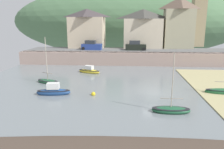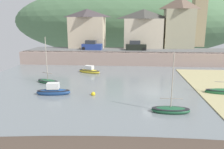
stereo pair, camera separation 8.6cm
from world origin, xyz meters
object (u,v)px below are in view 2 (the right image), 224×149
at_px(church_with_spire, 200,7).
at_px(parked_car_by_wall, 136,46).
at_px(waterfront_building_left, 87,28).
at_px(waterfront_building_right, 179,22).
at_px(motorboat_with_cabin, 89,71).
at_px(mooring_buoy, 93,94).
at_px(waterfront_building_centre, 143,28).
at_px(sailboat_tall_mast, 171,110).
at_px(fishing_boat_green, 53,91).
at_px(parked_car_near_slipway, 92,46).
at_px(sailboat_white_hull, 48,81).

height_order(church_with_spire, parked_car_by_wall, church_with_spire).
xyz_separation_m(waterfront_building_left, waterfront_building_right, (20.05, -0.00, 1.23)).
relative_size(motorboat_with_cabin, mooring_buoy, 8.23).
xyz_separation_m(waterfront_building_left, mooring_buoy, (5.51, -26.76, -6.54)).
relative_size(waterfront_building_centre, sailboat_tall_mast, 1.52).
height_order(church_with_spire, fishing_boat_green, church_with_spire).
height_order(waterfront_building_left, parked_car_near_slipway, waterfront_building_left).
bearing_deg(fishing_boat_green, church_with_spire, 45.22).
distance_m(waterfront_building_right, parked_car_near_slipway, 19.49).
distance_m(waterfront_building_right, sailboat_tall_mast, 32.66).
bearing_deg(motorboat_with_cabin, parked_car_by_wall, 76.16).
xyz_separation_m(waterfront_building_right, mooring_buoy, (-14.54, -26.76, -7.76)).
distance_m(fishing_boat_green, sailboat_tall_mast, 12.99).
xyz_separation_m(fishing_boat_green, mooring_buoy, (4.53, 0.07, -0.23)).
xyz_separation_m(parked_car_near_slipway, mooring_buoy, (3.83, -22.26, -3.06)).
distance_m(motorboat_with_cabin, parked_car_by_wall, 13.74).
distance_m(motorboat_with_cabin, sailboat_tall_mast, 18.54).
relative_size(church_with_spire, sailboat_tall_mast, 3.08).
bearing_deg(parked_car_near_slipway, mooring_buoy, -77.21).
height_order(waterfront_building_right, sailboat_white_hull, waterfront_building_right).
xyz_separation_m(waterfront_building_left, church_with_spire, (25.24, 4.00, 4.64)).
relative_size(sailboat_tall_mast, parked_car_by_wall, 1.34).
xyz_separation_m(sailboat_white_hull, mooring_buoy, (6.91, -4.67, -0.10)).
bearing_deg(waterfront_building_left, waterfront_building_centre, -0.00).
xyz_separation_m(waterfront_building_left, sailboat_white_hull, (-1.41, -22.09, -6.44)).
height_order(fishing_boat_green, mooring_buoy, fishing_boat_green).
xyz_separation_m(church_with_spire, sailboat_white_hull, (-26.64, -26.09, -11.07)).
height_order(church_with_spire, mooring_buoy, church_with_spire).
xyz_separation_m(waterfront_building_centre, mooring_buoy, (-6.87, -26.76, -6.48)).
xyz_separation_m(sailboat_white_hull, motorboat_with_cabin, (4.47, 6.54, 0.08)).
height_order(sailboat_white_hull, parked_car_near_slipway, sailboat_white_hull).
bearing_deg(church_with_spire, waterfront_building_right, -142.38).
height_order(waterfront_building_centre, mooring_buoy, waterfront_building_centre).
relative_size(waterfront_building_right, sailboat_tall_mast, 1.92).
distance_m(waterfront_building_left, fishing_boat_green, 27.57).
bearing_deg(sailboat_white_hull, waterfront_building_right, 68.26).
bearing_deg(sailboat_white_hull, sailboat_tall_mast, -8.88).
distance_m(waterfront_building_right, mooring_buoy, 31.43).
bearing_deg(parked_car_by_wall, church_with_spire, 27.20).
xyz_separation_m(church_with_spire, parked_car_near_slipway, (-23.56, -8.50, -8.11)).
bearing_deg(sailboat_tall_mast, parked_car_near_slipway, 114.17).
height_order(waterfront_building_left, sailboat_white_hull, waterfront_building_left).
bearing_deg(church_with_spire, sailboat_white_hull, -135.61).
distance_m(parked_car_near_slipway, mooring_buoy, 22.79).
bearing_deg(parked_car_by_wall, mooring_buoy, -106.29).
bearing_deg(sailboat_white_hull, parked_car_by_wall, 77.87).
bearing_deg(church_with_spire, waterfront_building_centre, -162.72).
relative_size(motorboat_with_cabin, parked_car_near_slipway, 0.94).
relative_size(waterfront_building_centre, sailboat_white_hull, 1.36).
relative_size(sailboat_white_hull, mooring_buoy, 13.11).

